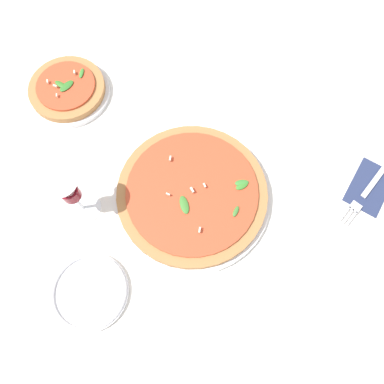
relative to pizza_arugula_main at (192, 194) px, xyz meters
name	(u,v)px	position (x,y,z in m)	size (l,w,h in m)	color
ground_plane	(174,194)	(0.02, -0.04, -0.02)	(6.00, 6.00, 0.00)	silver
pizza_arugula_main	(192,194)	(0.00, 0.00, 0.00)	(0.36, 0.36, 0.05)	white
pizza_personal_side	(68,90)	(-0.03, -0.42, 0.00)	(0.21, 0.21, 0.05)	white
wine_glass	(68,190)	(0.18, -0.18, 0.10)	(0.08, 0.08, 0.16)	white
napkin	(370,187)	(-0.28, 0.31, -0.01)	(0.14, 0.10, 0.01)	navy
fork	(369,188)	(-0.27, 0.31, -0.01)	(0.22, 0.02, 0.00)	silver
side_plate_white	(88,290)	(0.30, -0.04, -0.01)	(0.16, 0.16, 0.02)	white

